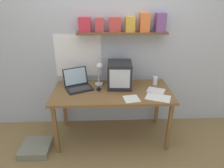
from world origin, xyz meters
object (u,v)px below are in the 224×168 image
loose_paper_near_monitor (158,97)px  open_notebook (156,90)px  laptop (78,83)px  juice_glass (155,81)px  desk_lamp (99,71)px  computer_mouse (99,89)px  crt_monitor (120,75)px  floor_cushion (36,148)px  loose_paper_near_laptop (131,99)px  corner_desk (112,95)px

loose_paper_near_monitor → open_notebook: size_ratio=1.28×
laptop → juice_glass: laptop is taller
desk_lamp → laptop: bearing=175.5°
desk_lamp → computer_mouse: size_ratio=3.15×
laptop → crt_monitor: bearing=-22.9°
laptop → floor_cushion: size_ratio=1.15×
desk_lamp → computer_mouse: bearing=-110.5°
crt_monitor → computer_mouse: bearing=-156.8°
juice_glass → loose_paper_near_monitor: 0.41m
laptop → loose_paper_near_monitor: 1.09m
loose_paper_near_laptop → open_notebook: 0.42m
corner_desk → loose_paper_near_laptop: (0.23, -0.24, 0.07)m
laptop → desk_lamp: bearing=-13.2°
crt_monitor → juice_glass: crt_monitor is taller
laptop → floor_cushion: 1.02m
laptop → loose_paper_near_laptop: 0.79m
computer_mouse → loose_paper_near_laptop: size_ratio=0.48×
laptop → loose_paper_near_monitor: size_ratio=1.22×
laptop → juice_glass: 1.08m
crt_monitor → floor_cushion: (-1.13, -0.41, -0.86)m
crt_monitor → laptop: 0.58m
open_notebook → floor_cushion: open_notebook is taller
corner_desk → floor_cushion: size_ratio=4.18×
corner_desk → desk_lamp: bearing=131.9°
floor_cushion → computer_mouse: bearing=19.8°
corner_desk → desk_lamp: (-0.17, 0.18, 0.29)m
corner_desk → laptop: size_ratio=3.63×
corner_desk → computer_mouse: size_ratio=14.72×
corner_desk → open_notebook: 0.59m
desk_lamp → juice_glass: desk_lamp is taller
computer_mouse → loose_paper_near_laptop: computer_mouse is taller
laptop → desk_lamp: (0.30, 0.06, 0.16)m
crt_monitor → desk_lamp: crt_monitor is taller
juice_glass → loose_paper_near_monitor: juice_glass is taller
laptop → loose_paper_near_laptop: (0.70, -0.36, -0.06)m
loose_paper_near_monitor → open_notebook: bearing=83.7°
crt_monitor → floor_cushion: crt_monitor is taller
laptop → computer_mouse: laptop is taller
juice_glass → open_notebook: juice_glass is taller
crt_monitor → computer_mouse: crt_monitor is taller
crt_monitor → open_notebook: size_ratio=1.34×
corner_desk → juice_glass: (0.62, 0.18, 0.12)m
laptop → computer_mouse: bearing=-41.4°
corner_desk → loose_paper_near_laptop: bearing=-45.7°
juice_glass → floor_cushion: 1.85m
open_notebook → floor_cushion: 1.77m
laptop → loose_paper_near_monitor: (1.03, -0.34, -0.06)m
desk_lamp → loose_paper_near_monitor: bearing=-44.4°
computer_mouse → open_notebook: 0.77m
computer_mouse → loose_paper_near_monitor: 0.78m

